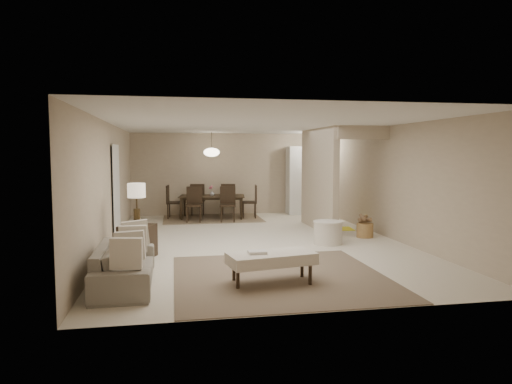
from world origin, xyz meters
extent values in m
plane|color=beige|center=(0.00, 0.00, 0.00)|extent=(9.00, 9.00, 0.00)
plane|color=white|center=(0.00, 0.00, 2.50)|extent=(9.00, 9.00, 0.00)
plane|color=tan|center=(0.00, 4.50, 1.25)|extent=(6.00, 0.00, 6.00)
plane|color=tan|center=(-3.00, 0.00, 1.25)|extent=(0.00, 9.00, 9.00)
plane|color=tan|center=(3.00, 0.00, 1.25)|extent=(0.00, 9.00, 9.00)
cube|color=tan|center=(1.80, 1.25, 1.25)|extent=(0.15, 2.50, 2.50)
cube|color=black|center=(-2.97, 0.60, 1.02)|extent=(0.04, 0.90, 2.04)
cube|color=silver|center=(2.35, 4.15, 1.05)|extent=(1.20, 0.55, 2.10)
cylinder|color=white|center=(2.30, 3.20, 2.46)|extent=(0.44, 0.44, 0.05)
cube|color=brown|center=(-0.16, -2.88, 0.01)|extent=(3.20, 3.20, 0.01)
imported|color=gray|center=(-2.45, -2.88, 0.29)|extent=(1.99, 0.80, 0.58)
cube|color=beige|center=(-0.36, -3.18, 0.37)|extent=(1.34, 0.80, 0.17)
cylinder|color=black|center=(-0.88, -3.39, 0.14)|extent=(0.05, 0.05, 0.28)
cylinder|color=black|center=(0.17, -3.39, 0.14)|extent=(0.05, 0.05, 0.28)
cylinder|color=black|center=(-0.88, -2.97, 0.14)|extent=(0.05, 0.05, 0.28)
cylinder|color=black|center=(0.17, -2.97, 0.14)|extent=(0.05, 0.05, 0.28)
cube|color=black|center=(-2.40, -1.15, 0.30)|extent=(0.71, 0.71, 0.60)
cylinder|color=#41331C|center=(-2.40, -1.15, 0.75)|extent=(0.12, 0.12, 0.30)
cylinder|color=#41331C|center=(-2.40, -1.15, 1.03)|extent=(0.03, 0.03, 0.26)
cylinder|color=beige|center=(-2.40, -1.15, 1.23)|extent=(0.32, 0.32, 0.26)
cylinder|color=beige|center=(1.42, -0.56, 0.24)|extent=(0.61, 0.61, 0.48)
cylinder|color=#9C673E|center=(2.49, 0.00, 0.16)|extent=(0.49, 0.49, 0.32)
cube|color=#8C7657|center=(-0.64, 3.65, 0.01)|extent=(2.80, 2.10, 0.01)
imported|color=black|center=(-0.64, 3.65, 0.33)|extent=(1.99, 1.28, 0.66)
imported|color=silver|center=(-0.64, 3.65, 0.73)|extent=(0.18, 0.18, 0.14)
cube|color=#FEF428|center=(2.19, 1.20, 0.01)|extent=(1.02, 0.68, 0.01)
cylinder|color=#41331C|center=(-0.64, 3.65, 2.25)|extent=(0.02, 0.02, 0.50)
ellipsoid|color=#FFEAC6|center=(-0.64, 3.65, 1.92)|extent=(0.46, 0.46, 0.25)
camera|label=1|loc=(-1.75, -9.56, 1.90)|focal=32.00mm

